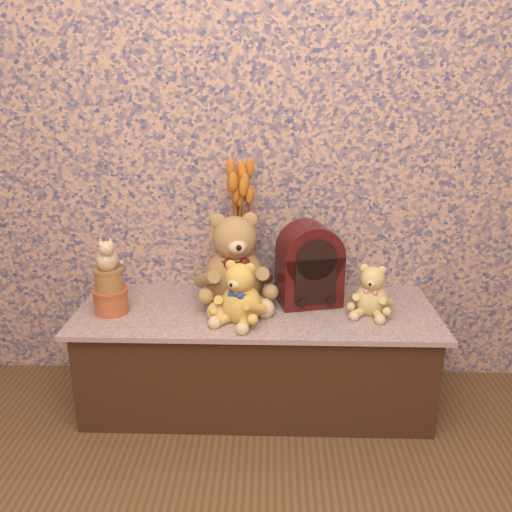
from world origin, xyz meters
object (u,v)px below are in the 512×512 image
at_px(teddy_large, 234,255).
at_px(teddy_small, 372,287).
at_px(biscuit_tin_lower, 111,301).
at_px(ceramic_vase, 240,273).
at_px(cat_figurine, 107,252).
at_px(teddy_medium, 241,289).
at_px(cathedral_radio, 309,264).

relative_size(teddy_large, teddy_small, 1.88).
height_order(teddy_small, biscuit_tin_lower, teddy_small).
bearing_deg(ceramic_vase, biscuit_tin_lower, -158.47).
bearing_deg(teddy_small, ceramic_vase, -179.32).
bearing_deg(teddy_large, cat_figurine, -177.27).
xyz_separation_m(teddy_small, biscuit_tin_lower, (-1.02, -0.03, -0.06)).
height_order(teddy_large, cat_figurine, teddy_large).
distance_m(teddy_large, teddy_medium, 0.20).
bearing_deg(ceramic_vase, teddy_large, -103.53).
bearing_deg(teddy_medium, teddy_small, 33.65).
height_order(teddy_medium, teddy_small, teddy_medium).
distance_m(teddy_medium, cathedral_radio, 0.32).
relative_size(teddy_large, biscuit_tin_lower, 3.07).
height_order(teddy_medium, ceramic_vase, teddy_medium).
height_order(ceramic_vase, biscuit_tin_lower, ceramic_vase).
relative_size(teddy_large, teddy_medium, 1.59).
bearing_deg(biscuit_tin_lower, teddy_medium, -6.00).
bearing_deg(teddy_large, teddy_medium, -90.21).
relative_size(teddy_small, biscuit_tin_lower, 1.64).
bearing_deg(teddy_medium, biscuit_tin_lower, -161.39).
bearing_deg(ceramic_vase, cat_figurine, -158.47).
height_order(teddy_large, teddy_small, teddy_large).
bearing_deg(biscuit_tin_lower, cat_figurine, 0.00).
distance_m(cathedral_radio, biscuit_tin_lower, 0.80).
distance_m(teddy_medium, cat_figurine, 0.53).
height_order(teddy_large, cathedral_radio, teddy_large).
height_order(ceramic_vase, cat_figurine, cat_figurine).
bearing_deg(cat_figurine, teddy_small, -17.29).
relative_size(ceramic_vase, biscuit_tin_lower, 1.48).
bearing_deg(cathedral_radio, teddy_large, 166.82).
xyz_separation_m(teddy_large, cathedral_radio, (0.30, 0.00, -0.04)).
bearing_deg(ceramic_vase, teddy_medium, -85.39).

